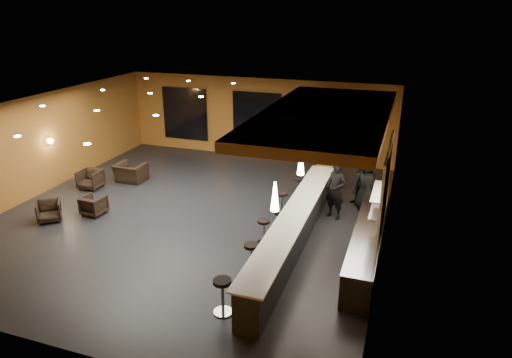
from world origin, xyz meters
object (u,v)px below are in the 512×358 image
(pendant_1, at_px, (301,163))
(staff_a, at_px, (336,190))
(column, at_px, (327,143))
(bar_stool_1, at_px, (251,254))
(armchair_a, at_px, (49,211))
(staff_b, at_px, (362,184))
(pendant_0, at_px, (275,196))
(bar_stool_3, at_px, (281,201))
(bar_stool_4, at_px, (298,186))
(bar_stool_0, at_px, (223,292))
(staff_c, at_px, (366,184))
(bar_counter, at_px, (294,231))
(armchair_b, at_px, (94,205))
(bar_stool_2, at_px, (264,229))
(armchair_c, at_px, (90,179))
(prep_counter, at_px, (369,236))
(armchair_d, at_px, (131,172))
(pendant_2, at_px, (319,139))

(pendant_1, distance_m, staff_a, 2.37)
(column, xyz_separation_m, bar_stool_1, (-0.71, -6.21, -1.25))
(armchair_a, bearing_deg, bar_stool_1, -45.51)
(staff_b, bearing_deg, pendant_0, -82.14)
(bar_stool_3, height_order, bar_stool_4, bar_stool_4)
(bar_stool_0, bearing_deg, column, 84.67)
(pendant_1, xyz_separation_m, bar_stool_4, (-0.70, 2.76, -1.82))
(column, height_order, bar_stool_4, column)
(staff_c, height_order, bar_stool_3, staff_c)
(armchair_a, distance_m, bar_stool_4, 8.18)
(column, relative_size, bar_stool_0, 4.11)
(pendant_0, bearing_deg, bar_counter, 90.00)
(pendant_0, distance_m, bar_stool_1, 2.02)
(staff_b, distance_m, bar_stool_3, 2.86)
(bar_counter, bearing_deg, bar_stool_0, -102.38)
(staff_c, height_order, armchair_b, staff_c)
(bar_stool_0, bearing_deg, pendant_0, 61.98)
(column, distance_m, bar_stool_2, 4.96)
(staff_a, distance_m, armchair_a, 9.08)
(armchair_c, xyz_separation_m, bar_stool_0, (7.51, -5.23, 0.19))
(pendant_1, bearing_deg, bar_stool_2, -145.09)
(armchair_a, bearing_deg, prep_counter, -31.54)
(staff_c, relative_size, bar_stool_2, 2.43)
(pendant_0, height_order, pendant_1, same)
(pendant_0, relative_size, staff_b, 0.45)
(staff_c, xyz_separation_m, armchair_d, (-8.87, -0.29, -0.54))
(staff_b, distance_m, armchair_a, 10.17)
(staff_b, bearing_deg, bar_stool_2, -100.21)
(bar_stool_1, xyz_separation_m, bar_stool_2, (-0.16, 1.50, -0.03))
(bar_stool_1, height_order, bar_stool_4, bar_stool_4)
(staff_c, distance_m, bar_stool_4, 2.33)
(bar_stool_3, bearing_deg, pendant_0, -76.71)
(staff_a, xyz_separation_m, bar_stool_1, (-1.46, -3.87, -0.44))
(staff_a, height_order, armchair_c, staff_a)
(armchair_a, relative_size, armchair_b, 1.04)
(column, relative_size, armchair_b, 5.02)
(armchair_d, relative_size, bar_stool_4, 1.32)
(column, bearing_deg, staff_b, -38.09)
(armchair_c, distance_m, bar_stool_3, 7.35)
(staff_c, bearing_deg, staff_b, 114.46)
(staff_c, distance_m, bar_stool_1, 5.39)
(prep_counter, bearing_deg, pendant_2, 128.66)
(pendant_0, distance_m, armchair_a, 8.08)
(staff_a, bearing_deg, armchair_a, -135.30)
(bar_stool_0, bearing_deg, bar_stool_4, 89.62)
(pendant_1, xyz_separation_m, bar_stool_1, (-0.71, -2.11, -1.85))
(pendant_0, distance_m, staff_c, 5.67)
(prep_counter, distance_m, pendant_1, 2.77)
(column, xyz_separation_m, bar_stool_2, (-0.87, -4.71, -1.28))
(bar_counter, distance_m, pendant_1, 1.92)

